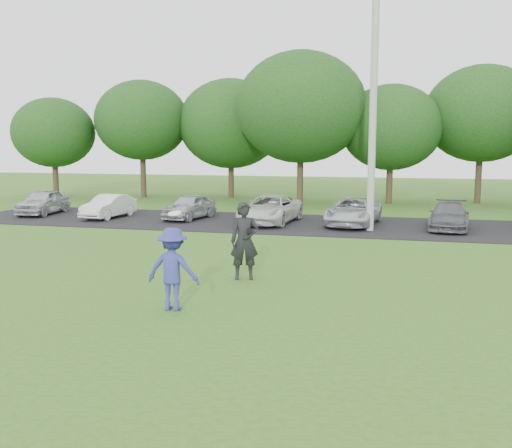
% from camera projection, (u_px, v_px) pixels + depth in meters
% --- Properties ---
extents(ground, '(100.00, 100.00, 0.00)m').
position_uv_depth(ground, '(214.00, 308.00, 11.82)').
color(ground, '#33641C').
rests_on(ground, ground).
extents(parking_lot, '(32.00, 6.50, 0.03)m').
position_uv_depth(parking_lot, '(311.00, 224.00, 24.29)').
color(parking_lot, black).
rests_on(parking_lot, ground).
extents(utility_pole, '(0.28, 0.28, 10.70)m').
position_uv_depth(utility_pole, '(374.00, 92.00, 21.70)').
color(utility_pole, '#ABAAA5').
rests_on(utility_pole, ground).
extents(frisbee_player, '(1.11, 0.66, 2.07)m').
position_uv_depth(frisbee_player, '(173.00, 269.00, 11.64)').
color(frisbee_player, '#343792').
rests_on(frisbee_player, ground).
extents(camera_bystander, '(0.82, 0.67, 1.96)m').
position_uv_depth(camera_bystander, '(245.00, 241.00, 14.27)').
color(camera_bystander, black).
rests_on(camera_bystander, ground).
extents(parked_cars, '(28.02, 4.54, 1.19)m').
position_uv_depth(parked_cars, '(316.00, 211.00, 24.20)').
color(parked_cars, '#B7B9BF').
rests_on(parked_cars, parking_lot).
extents(tree_row, '(42.39, 9.85, 8.64)m').
position_uv_depth(tree_row, '(365.00, 118.00, 32.62)').
color(tree_row, '#38281C').
rests_on(tree_row, ground).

